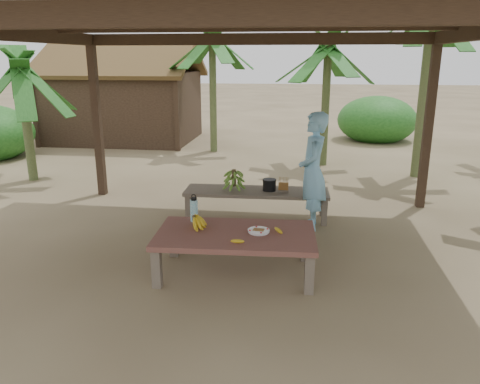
# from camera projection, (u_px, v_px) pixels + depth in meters

# --- Properties ---
(ground) EXTENTS (80.00, 80.00, 0.00)m
(ground) POSITION_uv_depth(u_px,v_px,m) (236.00, 251.00, 6.05)
(ground) COLOR brown
(ground) RESTS_ON ground
(pavilion) EXTENTS (6.60, 5.60, 2.95)m
(pavilion) POSITION_uv_depth(u_px,v_px,m) (234.00, 24.00, 5.27)
(pavilion) COLOR black
(pavilion) RESTS_ON ground
(work_table) EXTENTS (1.85, 1.09, 0.50)m
(work_table) POSITION_uv_depth(u_px,v_px,m) (236.00, 238.00, 5.33)
(work_table) COLOR brown
(work_table) RESTS_ON ground
(bench) EXTENTS (2.22, 0.67, 0.45)m
(bench) POSITION_uv_depth(u_px,v_px,m) (256.00, 194.00, 7.21)
(bench) COLOR brown
(bench) RESTS_ON ground
(ripe_banana_bunch) EXTENTS (0.31, 0.28, 0.17)m
(ripe_banana_bunch) POSITION_uv_depth(u_px,v_px,m) (194.00, 221.00, 5.44)
(ripe_banana_bunch) COLOR gold
(ripe_banana_bunch) RESTS_ON work_table
(plate) EXTENTS (0.25, 0.25, 0.04)m
(plate) POSITION_uv_depth(u_px,v_px,m) (259.00, 231.00, 5.31)
(plate) COLOR white
(plate) RESTS_ON work_table
(loose_banana_front) EXTENTS (0.16, 0.11, 0.04)m
(loose_banana_front) POSITION_uv_depth(u_px,v_px,m) (238.00, 241.00, 5.01)
(loose_banana_front) COLOR gold
(loose_banana_front) RESTS_ON work_table
(loose_banana_side) EXTENTS (0.13, 0.14, 0.04)m
(loose_banana_side) POSITION_uv_depth(u_px,v_px,m) (279.00, 230.00, 5.32)
(loose_banana_side) COLOR gold
(loose_banana_side) RESTS_ON work_table
(water_flask) EXTENTS (0.09, 0.09, 0.34)m
(water_flask) POSITION_uv_depth(u_px,v_px,m) (194.00, 210.00, 5.65)
(water_flask) COLOR #40B5C8
(water_flask) RESTS_ON work_table
(green_banana_stalk) EXTENTS (0.30, 0.30, 0.34)m
(green_banana_stalk) POSITION_uv_depth(u_px,v_px,m) (234.00, 179.00, 7.18)
(green_banana_stalk) COLOR #598C2D
(green_banana_stalk) RESTS_ON bench
(cooking_pot) EXTENTS (0.20, 0.20, 0.17)m
(cooking_pot) POSITION_uv_depth(u_px,v_px,m) (269.00, 185.00, 7.16)
(cooking_pot) COLOR black
(cooking_pot) RESTS_ON bench
(skewer_rack) EXTENTS (0.18, 0.09, 0.24)m
(skewer_rack) POSITION_uv_depth(u_px,v_px,m) (283.00, 184.00, 7.07)
(skewer_rack) COLOR #A57F47
(skewer_rack) RESTS_ON bench
(woman) EXTENTS (0.42, 0.63, 1.70)m
(woman) POSITION_uv_depth(u_px,v_px,m) (313.00, 172.00, 6.66)
(woman) COLOR #78B9E3
(woman) RESTS_ON ground
(hut) EXTENTS (4.40, 3.43, 2.85)m
(hut) POSITION_uv_depth(u_px,v_px,m) (125.00, 103.00, 13.94)
(hut) COLOR black
(hut) RESTS_ON ground
(banana_plant_ne) EXTENTS (1.80, 1.80, 3.56)m
(banana_plant_ne) POSITION_uv_depth(u_px,v_px,m) (431.00, 23.00, 9.03)
(banana_plant_ne) COLOR #596638
(banana_plant_ne) RESTS_ON ground
(banana_plant_n) EXTENTS (1.80, 1.80, 2.88)m
(banana_plant_n) POSITION_uv_depth(u_px,v_px,m) (328.00, 58.00, 10.28)
(banana_plant_n) COLOR #596638
(banana_plant_n) RESTS_ON ground
(banana_plant_nw) EXTENTS (1.80, 1.80, 3.15)m
(banana_plant_nw) POSITION_uv_depth(u_px,v_px,m) (212.00, 47.00, 11.79)
(banana_plant_nw) COLOR #596638
(banana_plant_nw) RESTS_ON ground
(banana_plant_w) EXTENTS (1.80, 1.80, 2.43)m
(banana_plant_w) POSITION_uv_depth(u_px,v_px,m) (21.00, 82.00, 9.05)
(banana_plant_w) COLOR #596638
(banana_plant_w) RESTS_ON ground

